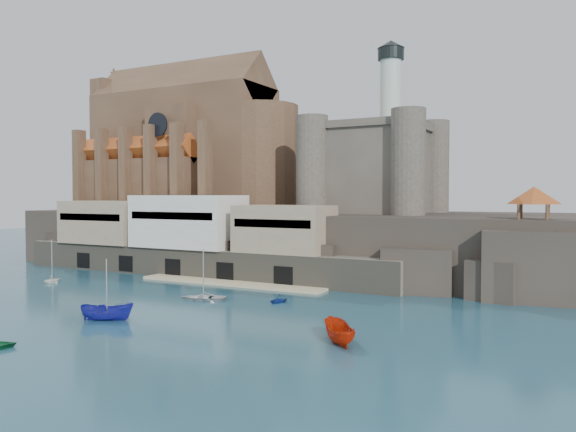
% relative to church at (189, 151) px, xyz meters
% --- Properties ---
extents(ground, '(300.00, 300.00, 0.00)m').
position_rel_church_xyz_m(ground, '(24.13, -41.85, -22.13)').
color(ground, navy).
rests_on(ground, ground).
extents(promontory, '(100.00, 36.00, 10.00)m').
position_rel_church_xyz_m(promontory, '(23.94, -2.48, -17.20)').
color(promontory, black).
rests_on(promontory, ground).
extents(quay, '(70.00, 12.00, 13.05)m').
position_rel_church_xyz_m(quay, '(13.94, -18.78, -16.06)').
color(quay, '#6E6858').
rests_on(quay, ground).
extents(church, '(47.00, 25.93, 30.51)m').
position_rel_church_xyz_m(church, '(0.00, 0.00, 0.00)').
color(church, '#4F3624').
rests_on(church, promontory).
extents(castle_keep, '(21.20, 21.20, 29.30)m').
position_rel_church_xyz_m(castle_keep, '(40.21, -0.78, -3.81)').
color(castle_keep, '#4D463C').
rests_on(castle_keep, promontory).
extents(rock_outcrop, '(14.50, 10.50, 8.70)m').
position_rel_church_xyz_m(rock_outcrop, '(66.13, -16.01, -18.11)').
color(rock_outcrop, black).
rests_on(rock_outcrop, ground).
extents(pavilion, '(6.40, 6.40, 5.40)m').
position_rel_church_xyz_m(pavilion, '(66.13, -15.85, -9.40)').
color(pavilion, '#4F3624').
rests_on(pavilion, rock_outcrop).
extents(boat_2, '(2.88, 2.85, 5.63)m').
position_rel_church_xyz_m(boat_2, '(28.10, -49.65, -22.13)').
color(boat_2, '#1E2195').
rests_on(boat_2, ground).
extents(boat_4, '(2.63, 1.81, 2.85)m').
position_rel_church_xyz_m(boat_4, '(1.78, -35.08, -22.13)').
color(boat_4, white).
rests_on(boat_4, ground).
extents(boat_5, '(3.02, 3.03, 5.65)m').
position_rel_church_xyz_m(boat_5, '(52.87, -46.50, -22.13)').
color(boat_5, '#BC2507').
rests_on(boat_5, ground).
extents(boat_6, '(2.53, 4.24, 5.72)m').
position_rel_church_xyz_m(boat_6, '(30.05, -35.66, -22.13)').
color(boat_6, silver).
rests_on(boat_6, ground).
extents(boat_7, '(2.59, 2.11, 2.60)m').
position_rel_church_xyz_m(boat_7, '(39.22, -32.88, -22.13)').
color(boat_7, navy).
rests_on(boat_7, ground).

